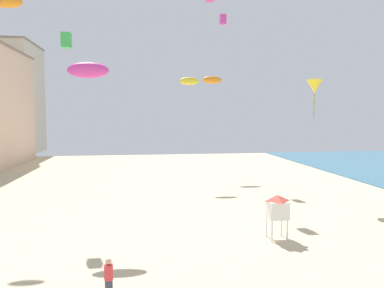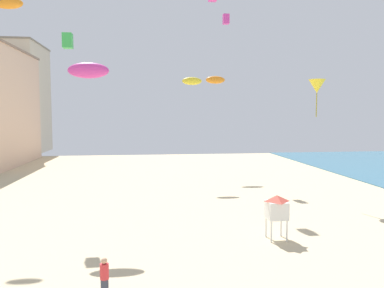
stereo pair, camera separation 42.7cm
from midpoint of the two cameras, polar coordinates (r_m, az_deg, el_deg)
name	(u,v)px [view 1 (the left image)]	position (r m, az deg, el deg)	size (l,w,h in m)	color
boardwalk_hotel_far	(0,99)	(76.56, -27.84, 6.27)	(13.10, 13.11, 20.19)	beige
kite_flyer	(109,277)	(15.25, -13.67, -19.42)	(0.34, 0.34, 1.64)	#383D4C
lifeguard_stand	(277,207)	(21.66, 12.55, -9.57)	(1.10, 1.10, 2.55)	white
kite_yellow_parafoil	(189,81)	(37.96, -0.76, 9.77)	(2.03, 0.56, 0.79)	yellow
kite_orange_parafoil	(212,80)	(43.13, 2.86, 9.93)	(2.24, 0.62, 0.87)	orange
kite_magenta_box	(223,19)	(42.38, 4.53, 18.78)	(0.65, 0.65, 1.03)	#DB3D9E
kite_green_box	(66,40)	(26.66, -19.42, 14.97)	(0.62, 0.62, 0.98)	green
kite_orange_parafoil_2	(7,2)	(22.71, -27.35, 19.04)	(1.58, 0.44, 0.61)	orange
kite_magenta_parafoil	(88,70)	(23.23, -16.38, 10.96)	(2.44, 0.68, 0.95)	#DB3D9E
kite_yellow_delta	(314,86)	(32.12, 18.16, 8.50)	(1.35, 1.35, 3.07)	yellow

